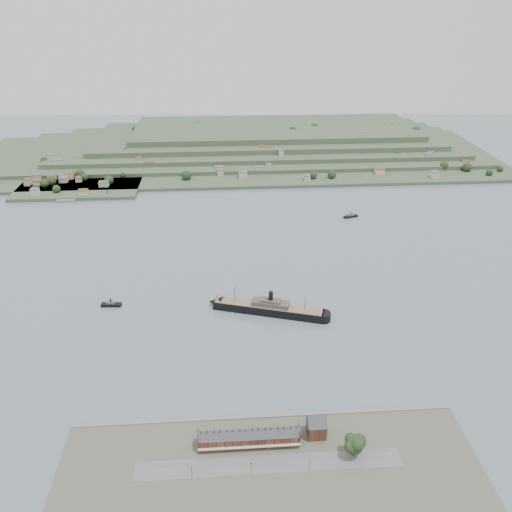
{
  "coord_description": "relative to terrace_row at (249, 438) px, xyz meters",
  "views": [
    {
      "loc": [
        -19.32,
        -359.19,
        220.31
      ],
      "look_at": [
        7.42,
        30.0,
        12.1
      ],
      "focal_mm": 35.0,
      "sensor_mm": 36.0,
      "label": 1
    }
  ],
  "objects": [
    {
      "name": "tugboat",
      "position": [
        -100.76,
        144.48,
        -5.11
      ],
      "size": [
        16.03,
        5.35,
        7.09
      ],
      "color": "black",
      "rests_on": "ground"
    },
    {
      "name": "ground",
      "position": [
        10.0,
        168.02,
        -6.84
      ],
      "size": [
        1400.0,
        1400.0,
        0.0
      ],
      "primitive_type": "plane",
      "color": "slate",
      "rests_on": "ground"
    },
    {
      "name": "near_shore",
      "position": [
        10.0,
        -18.73,
        -5.83
      ],
      "size": [
        220.0,
        80.0,
        2.6
      ],
      "color": "#4C5142",
      "rests_on": "ground"
    },
    {
      "name": "terrace_row",
      "position": [
        0.0,
        0.0,
        0.0
      ],
      "size": [
        55.6,
        9.8,
        11.07
      ],
      "color": "#471E19",
      "rests_on": "ground"
    },
    {
      "name": "fig_tree",
      "position": [
        55.05,
        -11.41,
        3.59
      ],
      "size": [
        12.38,
        10.72,
        13.82
      ],
      "color": "#452D20",
      "rests_on": "ground"
    },
    {
      "name": "ferry_east",
      "position": [
        128.8,
        303.69,
        -5.4
      ],
      "size": [
        16.55,
        8.85,
        5.98
      ],
      "color": "black",
      "rests_on": "ground"
    },
    {
      "name": "steamship",
      "position": [
        19.8,
        127.34,
        -2.58
      ],
      "size": [
        93.85,
        37.48,
        23.09
      ],
      "color": "black",
      "rests_on": "ground"
    },
    {
      "name": "far_peninsula",
      "position": [
        37.91,
        561.12,
        5.04
      ],
      "size": [
        760.0,
        309.0,
        30.0
      ],
      "color": "#34452E",
      "rests_on": "ground"
    },
    {
      "name": "ferry_west",
      "position": [
        -149.8,
        386.55,
        -5.09
      ],
      "size": [
        20.15,
        10.56,
        7.28
      ],
      "color": "black",
      "rests_on": "ground"
    },
    {
      "name": "gabled_building",
      "position": [
        37.5,
        4.02,
        1.34
      ],
      "size": [
        10.4,
        10.18,
        14.09
      ],
      "color": "#471E19",
      "rests_on": "ground"
    }
  ]
}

